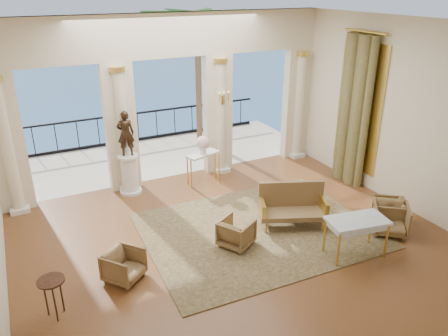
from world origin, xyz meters
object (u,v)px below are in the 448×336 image
armchair_b (390,217)px  side_table (52,285)px  pedestal (129,175)px  armchair_a (124,264)px  settee (292,205)px  console_table (203,159)px  armchair_c (389,211)px  statue (126,133)px  armchair_d (236,232)px  game_table (357,223)px

armchair_b → side_table: (-7.02, 0.53, 0.25)m
pedestal → side_table: (-2.39, -4.05, 0.11)m
armchair_a → settee: size_ratio=0.40×
armchair_b → console_table: (-2.66, 4.24, 0.36)m
pedestal → settee: bearing=-48.9°
armchair_c → armchair_a: bearing=-58.9°
armchair_a → side_table: 1.40m
statue → side_table: size_ratio=1.61×
armchair_d → armchair_c: bearing=-133.1°
armchair_a → armchair_d: armchair_d is taller
statue → console_table: size_ratio=1.18×
armchair_a → statue: statue is taller
console_table → armchair_a: bearing=-151.5°
armchair_b → armchair_d: (-3.30, 1.07, -0.05)m
armchair_a → settee: (3.98, 0.28, 0.17)m
armchair_c → settee: bearing=-78.8°
armchair_b → settee: settee is taller
armchair_b → pedestal: size_ratio=0.72×
game_table → settee: bearing=115.9°
armchair_b → game_table: bearing=-127.4°
pedestal → armchair_d: bearing=-69.2°
armchair_d → pedestal: bearing=-9.5°
armchair_d → armchair_a: bearing=61.5°
armchair_a → console_table: 4.49m
console_table → side_table: size_ratio=1.37×
armchair_a → armchair_b: 5.82m
settee → statue: statue is taller
pedestal → side_table: 4.70m
armchair_a → armchair_c: size_ratio=0.95×
armchair_b → game_table: 1.38m
armchair_b → pedestal: bearing=174.4°
statue → side_table: 4.81m
game_table → pedestal: size_ratio=1.21×
settee → side_table: size_ratio=2.24×
armchair_d → settee: 1.57m
game_table → console_table: console_table is taller
armchair_d → console_table: 3.26m
game_table → side_table: size_ratio=1.77×
settee → console_table: (-0.90, 2.96, 0.24)m
armchair_c → armchair_d: (-3.55, 0.81, -0.01)m
armchair_c → pedestal: size_ratio=0.65×
settee → armchair_d: bearing=-149.6°
armchair_c → settee: size_ratio=0.42×
game_table → armchair_b: bearing=23.4°
console_table → side_table: bearing=-157.6°
armchair_b → settee: 2.18m
armchair_b → settee: bearing=-177.0°
pedestal → armchair_a: bearing=-107.1°
armchair_b → side_table: bearing=-145.3°
armchair_c → armchair_d: armchair_c is taller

